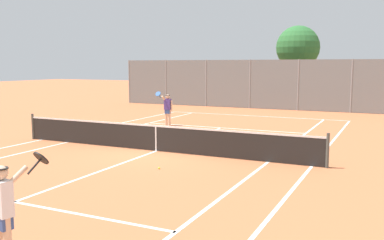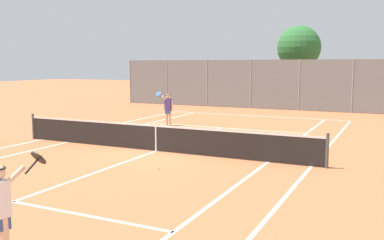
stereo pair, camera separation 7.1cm
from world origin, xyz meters
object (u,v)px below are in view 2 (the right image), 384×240
(player_near_side, at_px, (1,209))
(loose_tennis_ball_0, at_px, (41,155))
(player_far_left, at_px, (168,108))
(tree_behind_left, at_px, (299,49))
(tennis_net, at_px, (156,137))
(loose_tennis_ball_3, at_px, (159,168))
(loose_tennis_ball_1, at_px, (171,114))

(player_near_side, distance_m, loose_tennis_ball_0, 8.46)
(player_near_side, height_order, loose_tennis_ball_0, player_near_side)
(player_far_left, bearing_deg, tree_behind_left, 75.37)
(tennis_net, bearing_deg, player_near_side, -74.52)
(player_far_left, distance_m, loose_tennis_ball_3, 9.28)
(tennis_net, distance_m, loose_tennis_ball_0, 3.98)
(tennis_net, height_order, player_far_left, player_far_left)
(player_far_left, bearing_deg, player_near_side, -70.55)
(tennis_net, xyz_separation_m, tree_behind_left, (0.87, 19.83, 3.78))
(loose_tennis_ball_3, xyz_separation_m, tree_behind_left, (-0.56, 22.13, 4.26))
(tennis_net, height_order, player_near_side, player_near_side)
(loose_tennis_ball_3, bearing_deg, tennis_net, 121.98)
(loose_tennis_ball_0, bearing_deg, loose_tennis_ball_3, 1.28)
(tennis_net, relative_size, loose_tennis_ball_0, 181.82)
(player_near_side, relative_size, loose_tennis_ball_3, 26.88)
(tennis_net, relative_size, player_far_left, 6.76)
(tennis_net, distance_m, tree_behind_left, 20.21)
(tennis_net, height_order, tree_behind_left, tree_behind_left)
(tennis_net, bearing_deg, loose_tennis_ball_1, 115.78)
(tennis_net, distance_m, loose_tennis_ball_1, 11.79)
(tennis_net, relative_size, loose_tennis_ball_1, 181.82)
(tennis_net, distance_m, player_near_side, 9.07)
(player_near_side, relative_size, loose_tennis_ball_0, 26.88)
(player_near_side, xyz_separation_m, player_far_left, (-5.17, 14.66, 0.00))
(player_far_left, height_order, loose_tennis_ball_3, player_far_left)
(tennis_net, distance_m, loose_tennis_ball_3, 2.76)
(loose_tennis_ball_0, bearing_deg, loose_tennis_ball_1, 98.69)
(player_near_side, bearing_deg, loose_tennis_ball_3, 98.67)
(loose_tennis_ball_0, xyz_separation_m, loose_tennis_ball_3, (4.57, 0.10, 0.00))
(player_far_left, bearing_deg, loose_tennis_ball_1, 116.81)
(player_far_left, height_order, tree_behind_left, tree_behind_left)
(tree_behind_left, bearing_deg, loose_tennis_ball_1, -123.01)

